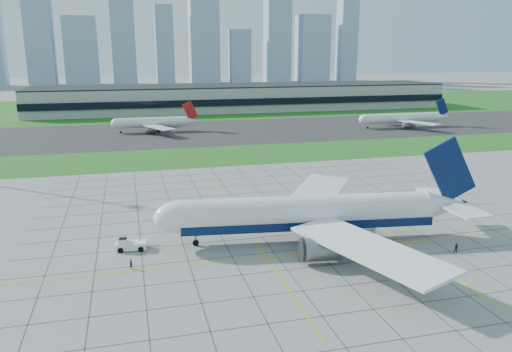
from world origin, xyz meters
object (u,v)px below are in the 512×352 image
at_px(pushback_tug, 130,245).
at_px(crew_far, 457,248).
at_px(airliner, 310,214).
at_px(distant_jet_1, 153,122).
at_px(crew_near, 131,264).
at_px(distant_jet_2, 402,118).

relative_size(pushback_tug, crew_far, 4.35).
distance_m(pushback_tug, crew_far, 61.09).
distance_m(airliner, distant_jet_1, 149.11).
distance_m(airliner, crew_far, 27.90).
bearing_deg(crew_near, distant_jet_2, -1.40).
bearing_deg(crew_near, distant_jet_1, 37.94).
bearing_deg(distant_jet_2, airliner, -126.58).
relative_size(crew_near, distant_jet_1, 0.04).
xyz_separation_m(crew_near, distant_jet_1, (12.46, 152.53, 3.61)).
bearing_deg(crew_far, pushback_tug, -165.35).
xyz_separation_m(pushback_tug, distant_jet_2, (132.31, 127.98, 3.47)).
bearing_deg(pushback_tug, crew_far, -8.95).
height_order(airliner, crew_near, airliner).
distance_m(airliner, pushback_tug, 35.00).
height_order(airliner, distant_jet_1, airliner).
distance_m(airliner, distant_jet_2, 164.15).
xyz_separation_m(airliner, distant_jet_2, (97.82, 131.82, -1.06)).
bearing_deg(distant_jet_1, pushback_tug, -95.00).
distance_m(pushback_tug, distant_jet_2, 184.12).
bearing_deg(crew_near, crew_far, -55.22).
xyz_separation_m(crew_near, crew_far, (58.59, -8.05, 0.08)).
bearing_deg(pushback_tug, distant_jet_2, 51.19).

